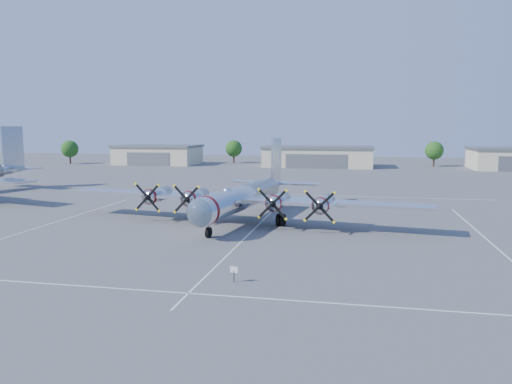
% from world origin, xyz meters
% --- Properties ---
extents(ground, '(260.00, 260.00, 0.00)m').
position_xyz_m(ground, '(0.00, 0.00, 0.00)').
color(ground, '#505052').
rests_on(ground, ground).
extents(parking_lines, '(60.00, 50.08, 0.01)m').
position_xyz_m(parking_lines, '(0.00, -1.75, 0.01)').
color(parking_lines, silver).
rests_on(parking_lines, ground).
extents(hangar_west, '(22.60, 14.60, 5.40)m').
position_xyz_m(hangar_west, '(-45.00, 81.96, 2.71)').
color(hangar_west, beige).
rests_on(hangar_west, ground).
extents(hangar_center, '(28.60, 14.60, 5.40)m').
position_xyz_m(hangar_center, '(0.00, 81.96, 2.71)').
color(hangar_center, beige).
rests_on(hangar_center, ground).
extents(tree_far_west, '(4.80, 4.80, 6.64)m').
position_xyz_m(tree_far_west, '(-70.00, 78.00, 4.22)').
color(tree_far_west, '#382619').
rests_on(tree_far_west, ground).
extents(tree_west, '(4.80, 4.80, 6.64)m').
position_xyz_m(tree_west, '(-25.00, 90.00, 4.22)').
color(tree_west, '#382619').
rests_on(tree_west, ground).
extents(tree_east, '(4.80, 4.80, 6.64)m').
position_xyz_m(tree_east, '(30.00, 88.00, 4.22)').
color(tree_east, '#382619').
rests_on(tree_east, ground).
extents(main_bomber_b29, '(43.73, 32.96, 8.90)m').
position_xyz_m(main_bomber_b29, '(-2.03, 2.81, 0.00)').
color(main_bomber_b29, silver).
rests_on(main_bomber_b29, ground).
extents(info_placard, '(0.56, 0.12, 1.07)m').
position_xyz_m(info_placard, '(2.23, -19.23, 0.75)').
color(info_placard, black).
rests_on(info_placard, ground).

